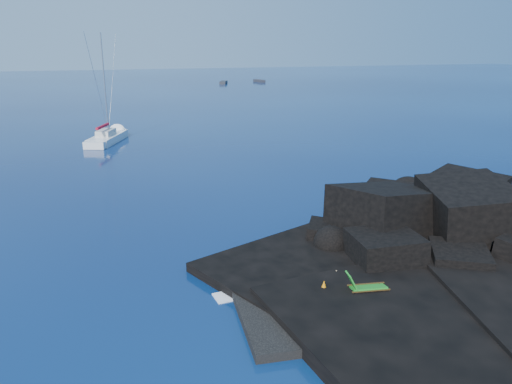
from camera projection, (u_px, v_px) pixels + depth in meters
ground at (239, 332)px, 18.40m from camera, size 400.00×400.00×0.00m
headland at (470, 255)px, 25.08m from camera, size 24.00×24.00×3.60m
beach at (342, 306)px, 20.23m from camera, size 9.08×6.86×0.70m
surf_foam at (308, 261)px, 24.47m from camera, size 10.00×8.00×0.06m
sailboat at (108, 142)px, 53.98m from camera, size 6.17×10.95×11.41m
deck_chair at (369, 282)px, 20.25m from camera, size 1.76×0.99×1.14m
towel at (330, 280)px, 21.70m from camera, size 1.94×1.63×0.05m
sunbather at (331, 277)px, 21.65m from camera, size 1.67×1.26×0.25m
marker_cone at (324, 287)px, 20.50m from camera, size 0.41×0.41×0.57m
distant_boat_a at (223, 84)px, 132.04m from camera, size 3.34×5.25×0.67m
distant_boat_b at (259, 82)px, 137.88m from camera, size 2.08×4.92×0.64m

